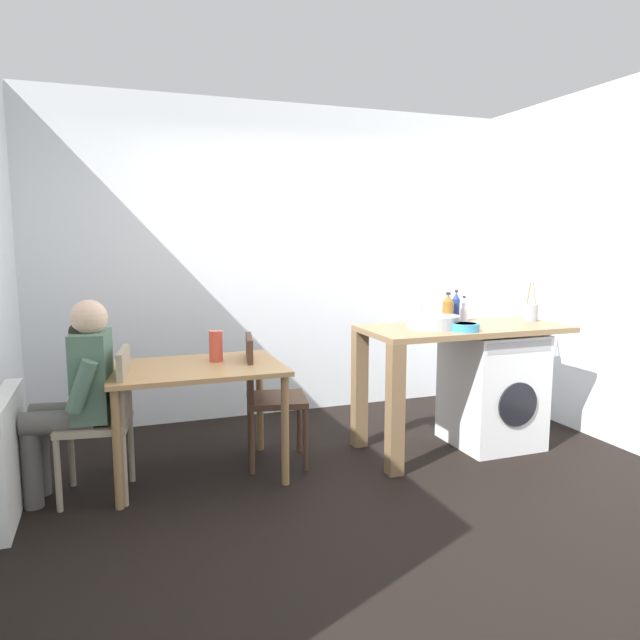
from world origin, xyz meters
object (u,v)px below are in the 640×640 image
chair_opposite (266,392)px  utensil_crock (531,312)px  seated_person (77,389)px  bottle_clear_small (464,310)px  bottle_tall_green (448,310)px  dining_table (196,380)px  vase (216,346)px  bottle_squat_brown (456,308)px  chair_person_seat (107,414)px  washing_machine (492,388)px  mixing_bowl (465,327)px

chair_opposite → utensil_crock: utensil_crock is taller
seated_person → bottle_clear_small: bearing=-78.1°
bottle_tall_green → bottle_clear_small: (0.23, 0.14, -0.02)m
dining_table → bottle_tall_green: 1.88m
chair_opposite → vase: bearing=-85.4°
utensil_crock → seated_person: bearing=-179.8°
bottle_squat_brown → bottle_clear_small: size_ratio=1.28×
chair_opposite → seated_person: bearing=-71.9°
chair_person_seat → bottle_clear_small: bottle_clear_small is taller
bottle_squat_brown → bottle_tall_green: bearing=-147.4°
washing_machine → bottle_squat_brown: (-0.24, 0.16, 0.60)m
bottle_clear_small → mixing_bowl: size_ratio=1.00×
dining_table → chair_opposite: bearing=7.6°
mixing_bowl → bottle_squat_brown: bearing=66.7°
bottle_squat_brown → bottle_clear_small: bearing=30.3°
bottle_clear_small → bottle_tall_green: bearing=-148.5°
seated_person → dining_table: bearing=-74.7°
chair_opposite → mixing_bowl: mixing_bowl is taller
bottle_tall_green → mixing_bowl: bearing=-97.4°
seated_person → washing_machine: seated_person is taller
chair_person_seat → seated_person: (-0.16, 0.02, 0.16)m
seated_person → mixing_bowl: size_ratio=6.11×
washing_machine → mixing_bowl: size_ratio=4.38×
bottle_clear_small → vase: 1.92m
chair_person_seat → utensil_crock: size_ratio=3.00×
bottle_squat_brown → dining_table: bearing=-179.2°
chair_person_seat → bottle_squat_brown: bearing=-78.7°
seated_person → vase: bearing=-69.4°
chair_person_seat → bottle_tall_green: bottle_tall_green is taller
chair_opposite → seated_person: 1.20m
bottle_clear_small → vase: bottle_clear_small is taller
bottle_tall_green → utensil_crock: 0.72m
bottle_tall_green → mixing_bowl: 0.29m
chair_person_seat → washing_machine: size_ratio=1.05×
washing_machine → vase: 2.09m
seated_person → bottle_squat_brown: bearing=-79.4°
dining_table → bottle_tall_green: (1.83, -0.05, 0.39)m
chair_opposite → bottle_clear_small: size_ratio=4.59×
chair_person_seat → seated_person: seated_person is taller
washing_machine → utensil_crock: 0.67m
seated_person → bottle_squat_brown: (2.66, 0.11, 0.36)m
dining_table → vase: (0.15, 0.10, 0.20)m
bottle_clear_small → utensil_crock: bearing=-19.3°
seated_person → vase: (0.86, 0.19, 0.17)m
washing_machine → bottle_squat_brown: bearing=146.4°
bottle_tall_green → bottle_squat_brown: size_ratio=0.96×
dining_table → seated_person: seated_person is taller
chair_person_seat → mixing_bowl: size_ratio=4.58×
chair_opposite → chair_person_seat: bearing=-69.5°
bottle_squat_brown → mixing_bowl: size_ratio=1.28×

